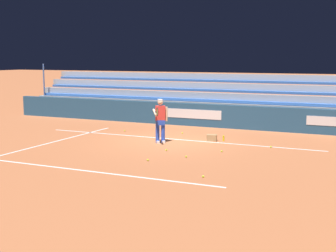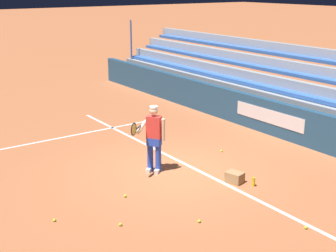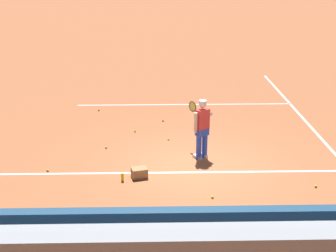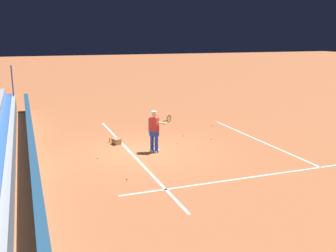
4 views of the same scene
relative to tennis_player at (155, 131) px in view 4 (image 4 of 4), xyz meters
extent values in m
plane|color=#B7663D|center=(-0.19, -0.45, -0.89)|extent=(160.00, 160.00, 0.00)
cube|color=white|center=(-0.19, -0.95, -0.89)|extent=(12.00, 0.10, 0.01)
cube|color=white|center=(3.92, 3.55, -0.89)|extent=(0.10, 12.00, 0.01)
cube|color=white|center=(-0.19, 5.05, -0.89)|extent=(8.22, 0.10, 0.01)
cube|color=navy|center=(-0.19, -4.75, -0.34)|extent=(22.37, 0.24, 1.10)
cube|color=silver|center=(0.42, -4.63, -0.29)|extent=(2.80, 0.01, 0.44)
cube|color=silver|center=(-5.97, -4.63, -0.29)|extent=(2.20, 0.01, 0.40)
cube|color=blue|center=(-0.19, -5.75, 0.29)|extent=(20.83, 0.40, 0.12)
cylinder|color=#4C70B2|center=(-10.50, -5.45, 0.58)|extent=(0.08, 0.08, 2.95)
cylinder|color=blue|center=(-0.08, -0.09, -0.45)|extent=(0.15, 0.15, 0.88)
cylinder|color=blue|center=(0.10, 0.04, -0.45)|extent=(0.15, 0.15, 0.88)
cube|color=white|center=(-0.11, -0.04, -0.85)|extent=(0.25, 0.29, 0.09)
cube|color=white|center=(0.06, 0.09, -0.85)|extent=(0.25, 0.29, 0.09)
cube|color=blue|center=(0.01, -0.03, -0.09)|extent=(0.40, 0.38, 0.20)
cube|color=red|center=(0.01, -0.03, 0.28)|extent=(0.41, 0.38, 0.58)
sphere|color=beige|center=(0.01, -0.02, 0.71)|extent=(0.21, 0.21, 0.21)
cylinder|color=white|center=(0.01, -0.02, 0.80)|extent=(0.20, 0.20, 0.05)
cylinder|color=beige|center=(-0.19, -0.17, 0.24)|extent=(0.09, 0.09, 0.56)
cylinder|color=beige|center=(0.09, 0.28, 0.33)|extent=(0.42, 0.52, 0.24)
cylinder|color=black|center=(-0.05, 0.47, 0.38)|extent=(0.20, 0.26, 0.03)
torus|color=black|center=(-0.21, 0.70, 0.42)|extent=(0.20, 0.27, 0.31)
cylinder|color=#D6D14C|center=(-0.21, 0.70, 0.42)|extent=(0.16, 0.22, 0.27)
cube|color=#A87F51|center=(-1.71, -1.21, -0.76)|extent=(0.46, 0.39, 0.26)
sphere|color=#CCE533|center=(-3.41, 4.34, -0.86)|extent=(0.07, 0.07, 0.07)
sphere|color=#CCE533|center=(-2.77, 0.75, -0.86)|extent=(0.07, 0.07, 0.07)
sphere|color=#CCE533|center=(2.69, -1.88, -0.86)|extent=(0.07, 0.07, 0.07)
sphere|color=#CCE533|center=(-1.04, 3.11, -0.86)|extent=(0.07, 0.07, 0.07)
sphere|color=#CCE533|center=(-1.97, 2.11, -0.86)|extent=(0.07, 0.07, 0.07)
sphere|color=#CCE533|center=(-0.89, 1.37, -0.86)|extent=(0.07, 0.07, 0.07)
sphere|color=#CCE533|center=(0.06, -2.36, -0.86)|extent=(0.07, 0.07, 0.07)
sphere|color=#CCE533|center=(-4.17, -0.80, -0.86)|extent=(0.07, 0.07, 0.07)
cylinder|color=yellow|center=(-2.13, -1.42, -0.78)|extent=(0.07, 0.07, 0.22)
camera|label=1|loc=(-7.81, 16.28, 2.44)|focal=50.00mm
camera|label=2|loc=(-9.27, 6.13, 3.72)|focal=50.00mm
camera|label=3|loc=(-1.22, -12.16, 4.53)|focal=50.00mm
camera|label=4|loc=(14.71, -4.87, 3.81)|focal=42.00mm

